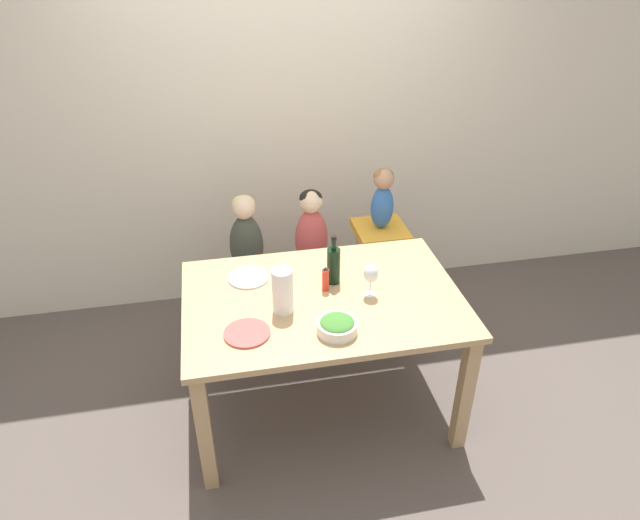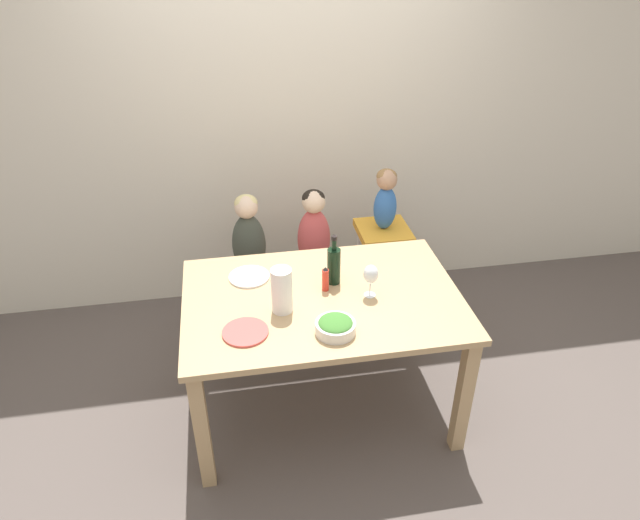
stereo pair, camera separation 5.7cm
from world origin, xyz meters
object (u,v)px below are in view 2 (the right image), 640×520
(chair_far_center, at_px, (314,276))
(paper_towel_roll, at_px, (282,290))
(chair_right_highchair, at_px, (382,249))
(wine_bottle, at_px, (334,265))
(person_child_center, at_px, (314,229))
(salad_bowl_large, at_px, (335,326))
(person_baby_right, at_px, (386,196))
(dinner_plate_front_left, at_px, (245,332))
(dinner_plate_back_left, at_px, (249,277))
(wine_glass_near, at_px, (371,275))
(person_child_left, at_px, (248,235))
(chair_far_left, at_px, (252,282))

(chair_far_center, relative_size, paper_towel_roll, 2.00)
(chair_right_highchair, relative_size, paper_towel_roll, 3.01)
(paper_towel_roll, bearing_deg, wine_bottle, 34.04)
(person_child_center, height_order, wine_bottle, wine_bottle)
(salad_bowl_large, bearing_deg, paper_towel_roll, 135.88)
(paper_towel_roll, bearing_deg, person_baby_right, 48.01)
(salad_bowl_large, relative_size, dinner_plate_front_left, 0.87)
(salad_bowl_large, bearing_deg, dinner_plate_back_left, 124.29)
(paper_towel_roll, distance_m, salad_bowl_large, 0.33)
(person_child_center, distance_m, salad_bowl_large, 1.07)
(paper_towel_roll, relative_size, dinner_plate_front_left, 1.08)
(chair_far_center, xyz_separation_m, paper_towel_roll, (-0.30, -0.85, 0.50))
(wine_glass_near, height_order, dinner_plate_back_left, wine_glass_near)
(person_child_left, xyz_separation_m, paper_towel_roll, (0.12, -0.85, 0.14))
(person_child_left, xyz_separation_m, wine_glass_near, (0.58, -0.80, 0.15))
(person_child_center, distance_m, dinner_plate_back_left, 0.69)
(dinner_plate_front_left, bearing_deg, person_baby_right, 46.18)
(person_child_center, bearing_deg, chair_right_highchair, -0.11)
(person_child_left, xyz_separation_m, wine_bottle, (0.42, -0.64, 0.13))
(dinner_plate_back_left, bearing_deg, chair_far_left, 86.90)
(salad_bowl_large, xyz_separation_m, dinner_plate_back_left, (-0.37, 0.55, -0.03))
(wine_glass_near, bearing_deg, wine_bottle, 136.31)
(chair_far_left, distance_m, salad_bowl_large, 1.19)
(salad_bowl_large, height_order, dinner_plate_back_left, salad_bowl_large)
(chair_far_left, height_order, dinner_plate_front_left, dinner_plate_front_left)
(chair_far_center, bearing_deg, paper_towel_roll, -109.54)
(chair_far_left, bearing_deg, person_child_center, 0.12)
(person_child_left, xyz_separation_m, person_child_center, (0.42, 0.00, 0.00))
(wine_bottle, relative_size, salad_bowl_large, 1.47)
(chair_far_left, distance_m, person_child_center, 0.55)
(wine_bottle, bearing_deg, dinner_plate_front_left, -144.46)
(chair_far_center, distance_m, person_child_center, 0.36)
(person_child_left, relative_size, wine_glass_near, 2.99)
(person_baby_right, bearing_deg, salad_bowl_large, -116.64)
(person_child_left, relative_size, person_baby_right, 1.34)
(person_child_center, bearing_deg, dinner_plate_back_left, -130.52)
(salad_bowl_large, distance_m, dinner_plate_back_left, 0.66)
(person_child_left, distance_m, wine_glass_near, 1.00)
(chair_far_center, relative_size, dinner_plate_front_left, 2.15)
(person_baby_right, height_order, salad_bowl_large, person_baby_right)
(salad_bowl_large, bearing_deg, wine_glass_near, 48.63)
(chair_right_highchair, relative_size, person_child_center, 1.32)
(chair_right_highchair, bearing_deg, salad_bowl_large, -116.66)
(chair_right_highchair, distance_m, person_baby_right, 0.39)
(chair_far_center, xyz_separation_m, chair_right_highchair, (0.46, 0.00, 0.16))
(chair_far_left, bearing_deg, chair_right_highchair, 0.00)
(person_child_left, xyz_separation_m, dinner_plate_back_left, (-0.03, -0.52, 0.03))
(chair_far_center, bearing_deg, chair_far_left, 180.00)
(wine_glass_near, height_order, salad_bowl_large, wine_glass_near)
(person_child_center, height_order, dinner_plate_back_left, person_child_center)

